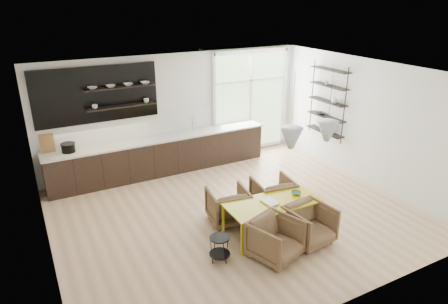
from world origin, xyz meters
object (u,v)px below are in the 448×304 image
Objects in this scene: armchair_back_right at (273,195)px; armchair_front_left at (275,239)px; armchair_front_right at (310,225)px; dining_table at (273,204)px; armchair_back_left at (228,205)px; wire_stool at (220,245)px.

armchair_front_left is at bearing 64.80° from armchair_back_right.
armchair_front_right is at bearing -12.02° from armchair_front_left.
armchair_back_left is at bearing 126.51° from dining_table.
armchair_front_left is (-0.39, -0.68, -0.25)m from dining_table.
armchair_back_left is 1.63m from armchair_front_right.
armchair_back_right is 2.02m from wire_stool.
dining_table is 0.82m from armchair_front_left.
armchair_back_right is at bearing 29.48° from wire_stool.
armchair_front_left is at bearing 104.41° from armchair_back_left.
armchair_front_left is at bearing -179.56° from armchair_front_right.
wire_stool is (-1.69, 0.27, -0.06)m from armchair_front_right.
armchair_back_right is 1.27m from armchair_front_right.
armchair_back_right reaches higher than armchair_back_left.
dining_table is at bearing 40.74° from armchair_front_left.
armchair_front_left reaches higher than armchair_back_left.
armchair_front_left reaches higher than armchair_front_right.
armchair_front_right is at bearing 94.59° from armchair_back_right.
dining_table is at bearing 62.23° from armchair_back_right.
armchair_front_left is 0.82m from armchair_front_right.
armchair_front_right reaches higher than dining_table.
armchair_back_left is 1.69× the size of wire_stool.
armchair_front_left is at bearing -23.16° from wire_stool.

